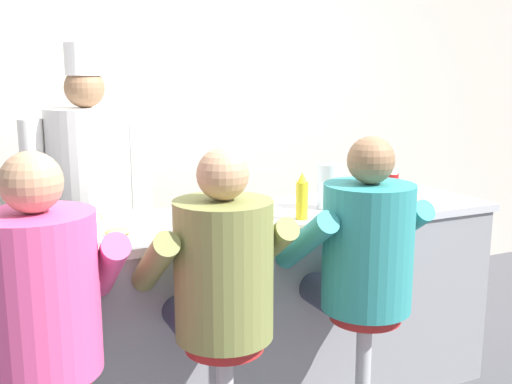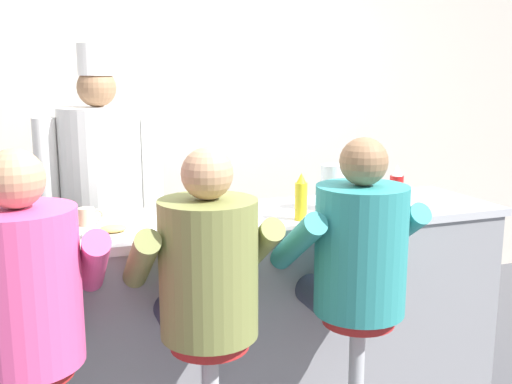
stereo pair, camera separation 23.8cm
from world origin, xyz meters
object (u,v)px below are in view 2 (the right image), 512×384
Objects in this scene: hot_sauce_bottle_orange at (393,197)px; diner_seated_pink at (24,297)px; cook_in_whites_near at (102,190)px; water_pitcher_clear at (334,187)px; breakfast_plate at (114,233)px; cereal_bowl at (56,225)px; coffee_mug_tan at (87,216)px; coffee_mug_blue at (212,210)px; diner_seated_teal at (356,258)px; diner_seated_olive at (207,278)px; mustard_bottle_yellow at (301,198)px; ketchup_bottle_red at (396,190)px.

diner_seated_pink is (-1.77, -0.46, -0.14)m from hot_sauce_bottle_orange.
cook_in_whites_near is at bearing 73.47° from diner_seated_pink.
water_pitcher_clear is 0.90× the size of breakfast_plate.
coffee_mug_tan is at bearing 26.65° from cereal_bowl.
diner_seated_teal is (0.47, -0.55, -0.13)m from coffee_mug_blue.
hot_sauce_bottle_orange is 0.09× the size of diner_seated_olive.
mustard_bottle_yellow is at bearing -21.68° from coffee_mug_blue.
coffee_mug_tan is at bearing 148.02° from diner_seated_teal.
hot_sauce_bottle_orange is 0.07× the size of cook_in_whites_near.
breakfast_plate is at bearing -164.11° from coffee_mug_blue.
diner_seated_pink reaches higher than hot_sauce_bottle_orange.
diner_seated_olive reaches higher than coffee_mug_blue.
water_pitcher_clear is (-0.28, 0.14, 0.01)m from ketchup_bottle_red.
coffee_mug_blue is 1.01m from diner_seated_pink.
hot_sauce_bottle_orange is 0.94m from coffee_mug_blue.
mustard_bottle_yellow is at bearing -9.31° from cereal_bowl.
cook_in_whites_near is (0.42, 1.42, 0.09)m from diner_seated_pink.
coffee_mug_tan is 0.06× the size of cook_in_whites_near.
diner_seated_olive is at bearing -157.70° from hot_sauce_bottle_orange.
diner_seated_pink is 1.48m from cook_in_whites_near.
breakfast_plate is at bearing -69.45° from coffee_mug_tan.
cook_in_whites_near is at bearing 140.14° from water_pitcher_clear.
hot_sauce_bottle_orange is 0.92× the size of coffee_mug_blue.
ketchup_bottle_red is 0.13× the size of cook_in_whites_near.
ketchup_bottle_red is 1.71× the size of coffee_mug_blue.
coffee_mug_tan is at bearing 174.86° from water_pitcher_clear.
hot_sauce_bottle_orange reaches higher than coffee_mug_tan.
ketchup_bottle_red reaches higher than water_pitcher_clear.
coffee_mug_blue reaches higher than breakfast_plate.
diner_seated_pink is at bearing -160.01° from water_pitcher_clear.
coffee_mug_tan is at bearing 67.02° from diner_seated_pink.
mustard_bottle_yellow is 0.16× the size of diner_seated_teal.
water_pitcher_clear is 1.35m from cereal_bowl.
cereal_bowl is at bearing 176.01° from hot_sauce_bottle_orange.
coffee_mug_blue is at bearing -2.02° from cereal_bowl.
cook_in_whites_near is at bearing 79.22° from coffee_mug_tan.
cook_in_whites_near reaches higher than cereal_bowl.
diner_seated_olive is at bearing -160.21° from ketchup_bottle_red.
ketchup_bottle_red is 1.80m from diner_seated_pink.
coffee_mug_tan is at bearing 170.37° from coffee_mug_blue.
breakfast_plate is 0.14× the size of cook_in_whites_near.
hot_sauce_bottle_orange is at bearing 6.81° from mustard_bottle_yellow.
breakfast_plate is 0.18× the size of diner_seated_teal.
diner_seated_teal is at bearing -49.61° from coffee_mug_blue.
diner_seated_olive is at bearing -146.80° from water_pitcher_clear.
diner_seated_pink reaches higher than water_pitcher_clear.
diner_seated_teal is (0.65, 0.00, 0.01)m from diner_seated_olive.
ketchup_bottle_red is at bearing 41.50° from diner_seated_teal.
breakfast_plate is 0.18× the size of diner_seated_olive.
diner_seated_olive reaches higher than hot_sauce_bottle_orange.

